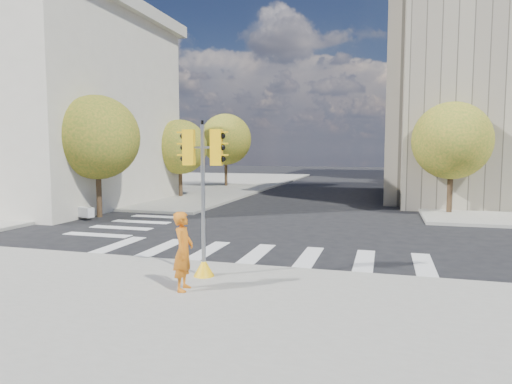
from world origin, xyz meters
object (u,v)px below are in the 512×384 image
(planter_wall, at_px, (57,208))
(lamp_far, at_px, (431,139))
(photographer, at_px, (183,251))
(lamp_near, at_px, (452,133))
(traffic_signal, at_px, (203,212))

(planter_wall, bearing_deg, lamp_far, 67.56)
(photographer, bearing_deg, planter_wall, 42.06)
(lamp_near, height_order, traffic_signal, lamp_near)
(lamp_far, bearing_deg, traffic_signal, -104.38)
(lamp_far, xyz_separation_m, traffic_signal, (-8.60, -33.56, -2.67))
(lamp_near, relative_size, photographer, 4.19)
(planter_wall, bearing_deg, traffic_signal, -18.42)
(traffic_signal, xyz_separation_m, planter_wall, (-12.40, 9.29, -1.51))
(traffic_signal, distance_m, photographer, 1.52)
(lamp_far, bearing_deg, lamp_near, -90.00)
(lamp_far, bearing_deg, photographer, -103.86)
(lamp_near, xyz_separation_m, planter_wall, (-21.00, -10.26, -4.18))
(lamp_far, relative_size, traffic_signal, 1.94)
(lamp_far, height_order, traffic_signal, lamp_far)
(traffic_signal, bearing_deg, lamp_far, 70.29)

